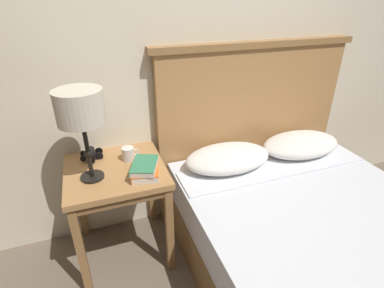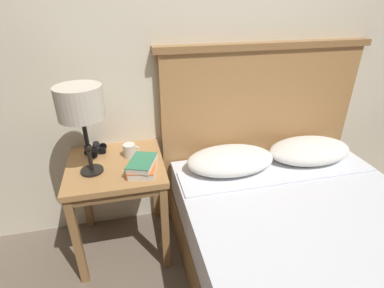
# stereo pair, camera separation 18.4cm
# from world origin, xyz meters

# --- Properties ---
(wall_back) EXTENTS (8.00, 0.06, 2.60)m
(wall_back) POSITION_xyz_m (0.00, 1.02, 1.30)
(wall_back) COLOR beige
(wall_back) RESTS_ON ground_plane
(nightstand) EXTENTS (0.58, 0.58, 0.66)m
(nightstand) POSITION_xyz_m (-0.52, 0.72, 0.58)
(nightstand) COLOR #AD7A47
(nightstand) RESTS_ON ground_plane
(bed) EXTENTS (1.52, 1.95, 1.30)m
(bed) POSITION_xyz_m (0.53, 0.10, 0.30)
(bed) COLOR brown
(bed) RESTS_ON ground_plane
(table_lamp) EXTENTS (0.24, 0.24, 0.51)m
(table_lamp) POSITION_xyz_m (-0.65, 0.65, 1.07)
(table_lamp) COLOR black
(table_lamp) RESTS_ON nightstand
(book_on_nightstand) EXTENTS (0.20, 0.24, 0.04)m
(book_on_nightstand) POSITION_xyz_m (-0.37, 0.59, 0.69)
(book_on_nightstand) COLOR silver
(book_on_nightstand) RESTS_ON nightstand
(book_stacked_on_top) EXTENTS (0.20, 0.24, 0.04)m
(book_stacked_on_top) POSITION_xyz_m (-0.37, 0.58, 0.72)
(book_stacked_on_top) COLOR silver
(book_stacked_on_top) RESTS_ON book_on_nightstand
(binoculars_pair) EXTENTS (0.14, 0.16, 0.05)m
(binoculars_pair) POSITION_xyz_m (-0.65, 0.89, 0.69)
(binoculars_pair) COLOR black
(binoculars_pair) RESTS_ON nightstand
(coffee_mug) EXTENTS (0.10, 0.08, 0.08)m
(coffee_mug) POSITION_xyz_m (-0.43, 0.78, 0.71)
(coffee_mug) COLOR silver
(coffee_mug) RESTS_ON nightstand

